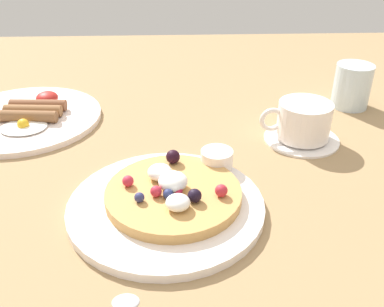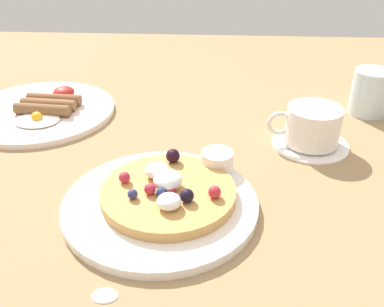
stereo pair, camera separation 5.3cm
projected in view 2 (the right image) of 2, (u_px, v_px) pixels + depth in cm
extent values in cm
cube|color=#9B7B53|center=(151.00, 194.00, 62.87)|extent=(178.82, 159.40, 3.00)
cylinder|color=white|center=(160.00, 204.00, 57.35)|extent=(25.58, 25.58, 1.21)
cylinder|color=tan|center=(168.00, 193.00, 57.24)|extent=(17.81, 17.81, 1.48)
sphere|color=navy|center=(161.00, 193.00, 54.90)|extent=(1.36, 1.36, 1.36)
sphere|color=red|center=(215.00, 192.00, 54.78)|extent=(1.62, 1.62, 1.62)
sphere|color=#C92444|center=(172.00, 189.00, 55.64)|extent=(1.28, 1.28, 1.28)
sphere|color=#C1293B|center=(150.00, 189.00, 55.47)|extent=(1.47, 1.47, 1.47)
sphere|color=#C2293E|center=(124.00, 177.00, 57.75)|extent=(1.51, 1.51, 1.51)
sphere|color=navy|center=(186.00, 194.00, 54.95)|extent=(1.06, 1.06, 1.06)
sphere|color=black|center=(173.00, 156.00, 62.12)|extent=(2.00, 2.00, 2.00)
sphere|color=navy|center=(133.00, 194.00, 54.68)|extent=(1.29, 1.29, 1.29)
sphere|color=#CC2741|center=(166.00, 184.00, 56.40)|extent=(1.47, 1.47, 1.47)
sphere|color=black|center=(187.00, 196.00, 54.00)|extent=(1.77, 1.77, 1.77)
sphere|color=black|center=(163.00, 180.00, 57.20)|extent=(1.47, 1.47, 1.47)
ellipsoid|color=white|center=(169.00, 201.00, 52.93)|extent=(3.02, 3.02, 1.81)
ellipsoid|color=white|center=(157.00, 170.00, 58.84)|extent=(3.29, 3.29, 1.98)
ellipsoid|color=white|center=(168.00, 180.00, 56.48)|extent=(3.82, 3.82, 2.29)
cylinder|color=white|center=(217.00, 161.00, 62.98)|extent=(4.68, 4.68, 2.84)
cylinder|color=#6D290A|center=(217.00, 157.00, 62.69)|extent=(3.84, 3.84, 0.34)
cylinder|color=white|center=(40.00, 111.00, 82.61)|extent=(27.87, 27.87, 1.04)
cylinder|color=brown|center=(54.00, 99.00, 83.57)|extent=(10.45, 2.74, 2.11)
cylinder|color=#8C5E39|center=(48.00, 104.00, 81.50)|extent=(10.47, 2.88, 2.11)
cylinder|color=brown|center=(42.00, 110.00, 79.44)|extent=(10.49, 2.99, 2.11)
ellipsoid|color=white|center=(37.00, 120.00, 77.53)|extent=(7.99, 6.79, 0.60)
sphere|color=yellow|center=(37.00, 117.00, 77.27)|extent=(2.00, 2.00, 2.00)
ellipsoid|color=#B2241F|center=(64.00, 92.00, 86.27)|extent=(4.14, 4.14, 2.28)
cylinder|color=white|center=(310.00, 144.00, 72.02)|extent=(12.51, 12.51, 0.73)
cylinder|color=white|center=(313.00, 125.00, 70.31)|extent=(8.76, 8.76, 6.04)
torus|color=white|center=(280.00, 123.00, 70.23)|extent=(4.21, 0.98, 4.18)
cylinder|color=#80634B|center=(315.00, 114.00, 69.33)|extent=(7.44, 7.44, 0.48)
ellipsoid|color=silver|center=(105.00, 294.00, 44.77)|extent=(2.86, 2.20, 0.60)
cylinder|color=silver|center=(370.00, 92.00, 81.10)|extent=(6.99, 6.99, 8.39)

